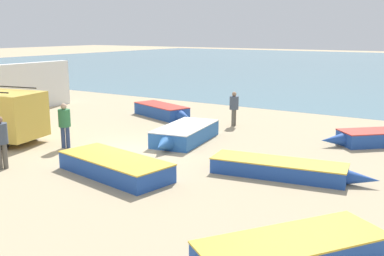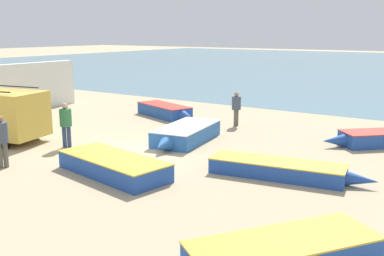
# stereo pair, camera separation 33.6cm
# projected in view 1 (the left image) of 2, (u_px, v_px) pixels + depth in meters

# --- Properties ---
(ground_plane) EXTENTS (200.00, 200.00, 0.00)m
(ground_plane) POSITION_uv_depth(u_px,v_px,m) (124.00, 153.00, 16.99)
(ground_plane) COLOR tan
(sea_water) EXTENTS (120.00, 80.00, 0.01)m
(sea_water) POSITION_uv_depth(u_px,v_px,m) (382.00, 66.00, 59.85)
(sea_water) COLOR slate
(sea_water) RESTS_ON ground_plane
(fishing_rowboat_0) EXTENTS (5.19, 1.88, 0.50)m
(fishing_rowboat_0) POSITION_uv_depth(u_px,v_px,m) (283.00, 169.00, 14.19)
(fishing_rowboat_0) COLOR #234CA3
(fishing_rowboat_0) RESTS_ON ground_plane
(fishing_rowboat_1) EXTENTS (4.98, 2.25, 0.59)m
(fishing_rowboat_1) POSITION_uv_depth(u_px,v_px,m) (112.00, 165.00, 14.42)
(fishing_rowboat_1) COLOR #234CA3
(fishing_rowboat_1) RESTS_ON ground_plane
(fishing_rowboat_2) EXTENTS (4.26, 2.37, 0.65)m
(fishing_rowboat_2) POSITION_uv_depth(u_px,v_px,m) (163.00, 111.00, 24.04)
(fishing_rowboat_2) COLOR #234CA3
(fishing_rowboat_2) RESTS_ON ground_plane
(fishing_rowboat_3) EXTENTS (2.21, 4.42, 0.66)m
(fishing_rowboat_3) POSITION_uv_depth(u_px,v_px,m) (184.00, 134.00, 18.63)
(fishing_rowboat_3) COLOR #2D66AD
(fishing_rowboat_3) RESTS_ON ground_plane
(fishing_rowboat_5) EXTENTS (3.46, 4.41, 0.53)m
(fishing_rowboat_5) POSITION_uv_depth(u_px,v_px,m) (286.00, 252.00, 8.81)
(fishing_rowboat_5) COLOR #234CA3
(fishing_rowboat_5) RESTS_ON ground_plane
(fisherman_0) EXTENTS (0.47, 0.47, 1.79)m
(fisherman_0) POSITION_uv_depth(u_px,v_px,m) (1.00, 138.00, 14.80)
(fisherman_0) COLOR #5B564C
(fisherman_0) RESTS_ON ground_plane
(fisherman_1) EXTENTS (0.47, 0.47, 1.78)m
(fisherman_1) POSITION_uv_depth(u_px,v_px,m) (65.00, 122.00, 17.50)
(fisherman_1) COLOR navy
(fisherman_1) RESTS_ON ground_plane
(fisherman_2) EXTENTS (0.44, 0.44, 1.66)m
(fisherman_2) POSITION_uv_depth(u_px,v_px,m) (234.00, 106.00, 21.69)
(fisherman_2) COLOR #5B564C
(fisherman_2) RESTS_ON ground_plane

